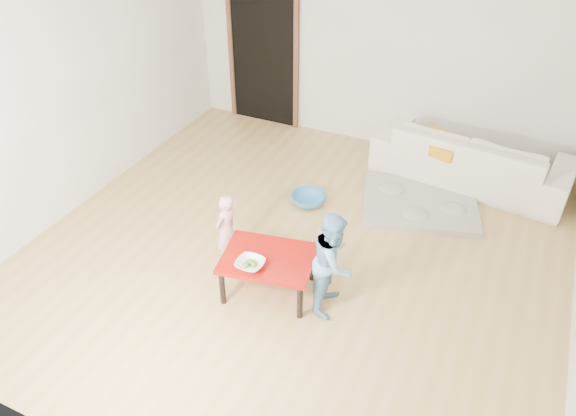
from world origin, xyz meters
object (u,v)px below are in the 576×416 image
Objects in this scene: sofa at (472,156)px; basin at (308,199)px; child_blue at (334,262)px; child_pink at (226,230)px; red_table at (269,274)px; bowl at (250,264)px.

sofa is 1.96m from basin.
basin is (-0.79, 1.33, -0.42)m from child_blue.
sofa is 2.92× the size of child_pink.
red_table is 0.60m from child_pink.
child_pink reaches higher than bowl.
basin is at bearing 173.02° from child_pink.
child_pink is (-0.53, 0.20, 0.18)m from red_table.
child_blue is (1.10, -0.11, 0.10)m from child_pink.
bowl is (-1.35, -2.84, 0.11)m from sofa.
basin is (0.31, 1.22, -0.31)m from child_pink.
sofa is at bearing 64.55° from bowl.
child_blue is at bearing -59.17° from basin.
child_blue reaches higher than red_table.
bowl is at bearing -84.76° from basin.
red_table is at bearing 76.91° from child_pink.
bowl is 0.32× the size of child_pink.
child_blue is at bearing 91.45° from child_pink.
bowl is 0.25× the size of child_blue.
bowl is at bearing 57.59° from child_pink.
sofa is 2.95m from red_table.
sofa is 9.11× the size of bowl.
child_blue is at bearing 81.59° from sofa.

